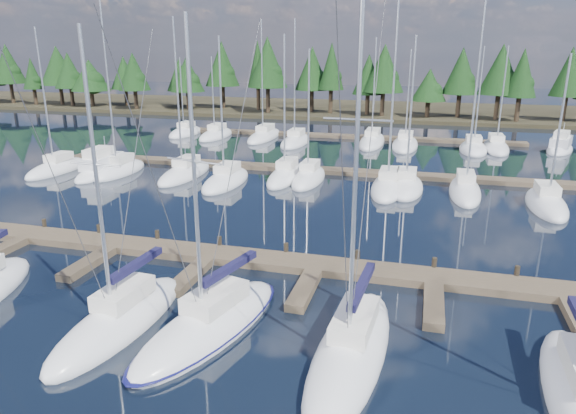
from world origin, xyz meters
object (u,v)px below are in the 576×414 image
(front_sailboat_3, at_px, (120,320))
(front_sailboat_5, at_px, (351,350))
(motor_yacht_right, at_px, (560,147))
(motor_yacht_left, at_px, (102,169))
(main_dock, at_px, (208,258))
(front_sailboat_4, at_px, (210,324))

(front_sailboat_3, distance_m, front_sailboat_5, 9.80)
(front_sailboat_5, xyz_separation_m, motor_yacht_right, (17.01, 47.08, 0.12))
(front_sailboat_3, distance_m, motor_yacht_left, 29.46)
(main_dock, relative_size, front_sailboat_4, 3.31)
(main_dock, relative_size, front_sailboat_3, 3.41)
(front_sailboat_4, distance_m, motor_yacht_left, 31.32)
(front_sailboat_5, height_order, motor_yacht_right, front_sailboat_5)
(motor_yacht_left, xyz_separation_m, motor_yacht_right, (43.96, 23.44, -0.03))
(front_sailboat_4, distance_m, front_sailboat_5, 5.98)
(main_dock, xyz_separation_m, motor_yacht_right, (25.96, 40.08, 0.23))
(front_sailboat_3, distance_m, front_sailboat_4, 3.88)
(main_dock, distance_m, front_sailboat_4, 7.26)
(front_sailboat_3, relative_size, front_sailboat_4, 0.97)
(main_dock, relative_size, motor_yacht_right, 5.45)
(front_sailboat_3, xyz_separation_m, motor_yacht_left, (-17.16, 23.94, 0.17))
(motor_yacht_left, bearing_deg, main_dock, -42.75)
(front_sailboat_3, relative_size, motor_yacht_right, 1.60)
(front_sailboat_4, xyz_separation_m, front_sailboat_5, (5.97, -0.38, 0.03))
(front_sailboat_3, xyz_separation_m, motor_yacht_right, (26.80, 47.38, 0.14))
(main_dock, distance_m, motor_yacht_right, 47.75)
(front_sailboat_3, bearing_deg, front_sailboat_5, 1.79)
(front_sailboat_3, height_order, motor_yacht_right, front_sailboat_3)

